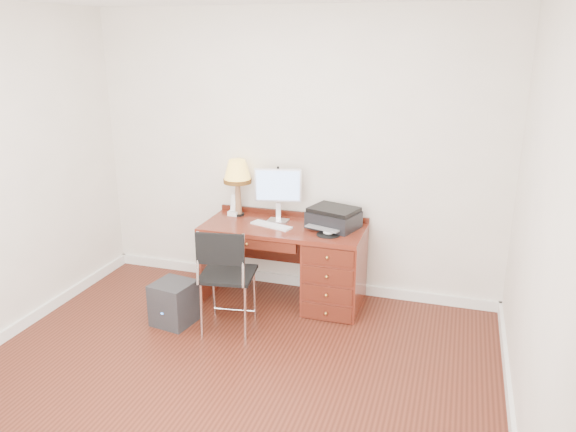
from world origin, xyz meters
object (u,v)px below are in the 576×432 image
(monitor, at_px, (279,188))
(chair, at_px, (224,270))
(printer, at_px, (334,218))
(phone, at_px, (234,209))
(equipment_box, at_px, (174,303))
(leg_lamp, at_px, (237,175))
(desk, at_px, (317,263))

(monitor, height_order, chair, monitor)
(monitor, distance_m, printer, 0.59)
(phone, relative_size, equipment_box, 0.55)
(leg_lamp, bearing_deg, phone, -166.52)
(monitor, relative_size, leg_lamp, 0.91)
(printer, distance_m, equipment_box, 1.62)
(monitor, height_order, phone, monitor)
(desk, xyz_separation_m, leg_lamp, (-0.84, 0.17, 0.74))
(equipment_box, bearing_deg, desk, 42.98)
(equipment_box, bearing_deg, printer, 43.03)
(desk, distance_m, equipment_box, 1.34)
(printer, bearing_deg, chair, -114.64)
(printer, distance_m, leg_lamp, 1.03)
(desk, xyz_separation_m, equipment_box, (-1.10, -0.73, -0.22))
(equipment_box, bearing_deg, leg_lamp, 83.27)
(desk, height_order, printer, printer)
(monitor, bearing_deg, printer, -17.08)
(leg_lamp, xyz_separation_m, chair, (0.23, -0.90, -0.59))
(desk, bearing_deg, printer, 34.05)
(monitor, xyz_separation_m, equipment_box, (-0.69, -0.87, -0.88))
(phone, bearing_deg, leg_lamp, 17.75)
(monitor, relative_size, printer, 0.99)
(printer, height_order, phone, phone)
(printer, xyz_separation_m, chair, (-0.74, -0.82, -0.27))
(printer, bearing_deg, phone, -166.49)
(monitor, relative_size, equipment_box, 1.33)
(leg_lamp, bearing_deg, monitor, -5.14)
(monitor, distance_m, equipment_box, 1.41)
(leg_lamp, relative_size, phone, 2.64)
(monitor, xyz_separation_m, phone, (-0.47, 0.03, -0.26))
(monitor, distance_m, leg_lamp, 0.44)
(leg_lamp, bearing_deg, equipment_box, -106.08)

